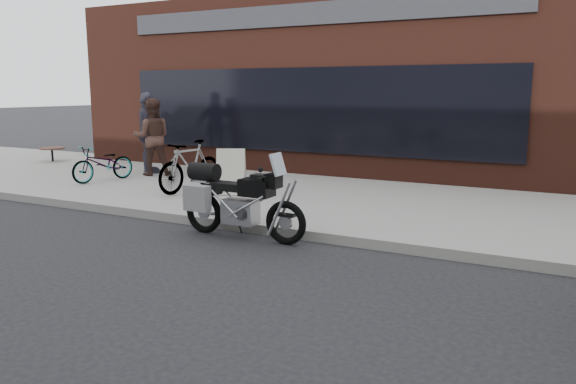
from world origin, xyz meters
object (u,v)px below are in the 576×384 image
bicycle_front (103,163)px  cafe_patron_left (152,137)px  cafe_table (52,149)px  cafe_patron_right (148,133)px  bicycle_rear (190,166)px  motorcycle (234,200)px  sandwich_sign (231,171)px

bicycle_front → cafe_patron_left: cafe_patron_left is taller
cafe_table → cafe_patron_left: size_ratio=0.38×
cafe_patron_right → cafe_table: bearing=34.1°
bicycle_rear → motorcycle: bearing=-33.6°
cafe_patron_right → motorcycle: bearing=-176.6°
cafe_table → sandwich_sign: bearing=-14.4°
motorcycle → bicycle_rear: bearing=139.2°
bicycle_front → sandwich_sign: size_ratio=1.71×
sandwich_sign → cafe_patron_right: (-3.36, 1.43, 0.54)m
sandwich_sign → motorcycle: bearing=-80.9°
motorcycle → cafe_patron_left: cafe_patron_left is taller
motorcycle → cafe_patron_left: (-4.61, 3.54, 0.50)m
bicycle_front → sandwich_sign: (3.40, 0.04, 0.05)m
bicycle_rear → cafe_table: 6.82m
bicycle_front → cafe_table: 4.41m
sandwich_sign → cafe_patron_left: cafe_patron_left is taller
cafe_table → bicycle_rear: bearing=-17.6°
bicycle_rear → cafe_patron_left: size_ratio=0.93×
bicycle_front → sandwich_sign: bearing=12.2°
cafe_table → motorcycle: bearing=-25.3°
cafe_patron_left → cafe_table: bearing=-48.5°
cafe_patron_left → cafe_patron_right: (-0.34, 0.24, 0.07)m
bicycle_rear → cafe_table: size_ratio=2.45×
cafe_patron_left → cafe_patron_right: size_ratio=0.93×
motorcycle → sandwich_sign: motorcycle is taller
bicycle_rear → cafe_patron_right: cafe_patron_right is taller
cafe_patron_left → motorcycle: bearing=103.2°
bicycle_front → cafe_patron_left: (0.38, 1.23, 0.52)m
bicycle_front → cafe_patron_left: size_ratio=0.83×
cafe_table → cafe_patron_right: size_ratio=0.35×
motorcycle → sandwich_sign: (-1.59, 2.34, 0.03)m
motorcycle → cafe_table: bearing=155.3°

